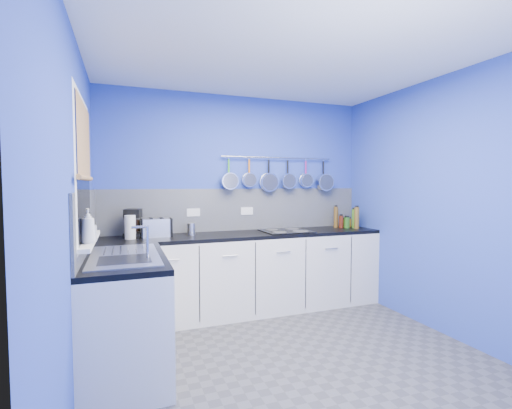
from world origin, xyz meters
TOP-DOWN VIEW (x-y plane):
  - floor at (0.00, 0.00)m, footprint 3.20×3.00m
  - ceiling at (0.00, 0.00)m, footprint 3.20×3.00m
  - wall_back at (0.00, 1.51)m, footprint 3.20×0.02m
  - wall_front at (0.00, -1.51)m, footprint 3.20×0.02m
  - wall_left at (-1.61, 0.00)m, footprint 0.02×3.00m
  - wall_right at (1.61, 0.00)m, footprint 0.02×3.00m
  - backsplash_back at (0.00, 1.49)m, footprint 3.20×0.02m
  - backsplash_left at (-1.59, 0.60)m, footprint 0.02×1.80m
  - cabinet_run_back at (0.00, 1.20)m, footprint 3.20×0.60m
  - worktop_back at (0.00, 1.20)m, footprint 3.20×0.60m
  - cabinet_run_left at (-1.30, 0.30)m, footprint 0.60×1.20m
  - worktop_left at (-1.30, 0.30)m, footprint 0.60×1.20m
  - window_frame at (-1.58, 0.30)m, footprint 0.01×1.00m
  - window_glass at (-1.57, 0.30)m, footprint 0.01×0.90m
  - bamboo_blind at (-1.56, 0.30)m, footprint 0.01×0.90m
  - window_sill at (-1.55, 0.30)m, footprint 0.10×0.98m
  - sink_unit at (-1.30, 0.30)m, footprint 0.50×0.95m
  - mixer_tap at (-1.14, 0.12)m, footprint 0.12×0.08m
  - socket_left at (-0.55, 1.48)m, footprint 0.15×0.01m
  - socket_right at (0.10, 1.48)m, footprint 0.15×0.01m
  - pot_rail at (0.50, 1.45)m, footprint 1.45×0.02m
  - soap_bottle_a at (-1.53, 0.05)m, footprint 0.10×0.11m
  - soap_bottle_b at (-1.53, 0.15)m, footprint 0.10×0.10m
  - paper_towel at (-1.24, 1.19)m, footprint 0.12×0.12m
  - coffee_maker at (-1.21, 1.28)m, footprint 0.21×0.22m
  - toaster at (-0.98, 1.27)m, footprint 0.31×0.20m
  - canister at (-0.61, 1.29)m, footprint 0.10×0.10m
  - hob at (0.48, 1.17)m, footprint 0.54×0.48m
  - pan_0 at (-0.13, 1.44)m, footprint 0.20×0.10m
  - pan_1 at (0.12, 1.44)m, footprint 0.17×0.06m
  - pan_2 at (0.37, 1.44)m, footprint 0.23×0.07m
  - pan_3 at (0.63, 1.44)m, footprint 0.19×0.08m
  - pan_4 at (0.88, 1.44)m, footprint 0.18×0.07m
  - pan_5 at (1.14, 1.44)m, footprint 0.22×0.11m
  - condiment_0 at (1.46, 1.32)m, footprint 0.06×0.06m
  - condiment_1 at (1.35, 1.31)m, footprint 0.07×0.07m
  - condiment_2 at (1.25, 1.32)m, footprint 0.06×0.06m
  - condiment_3 at (1.46, 1.22)m, footprint 0.06×0.06m
  - condiment_4 at (1.35, 1.22)m, footprint 0.07×0.07m
  - condiment_5 at (1.28, 1.24)m, footprint 0.06×0.06m
  - condiment_6 at (1.43, 1.13)m, footprint 0.06×0.06m

SIDE VIEW (x-z plane):
  - floor at x=0.00m, z-range -0.02..0.00m
  - cabinet_run_back at x=0.00m, z-range 0.00..0.86m
  - cabinet_run_left at x=-1.30m, z-range 0.00..0.86m
  - worktop_back at x=0.00m, z-range 0.86..0.90m
  - worktop_left at x=-1.30m, z-range 0.86..0.90m
  - sink_unit at x=-1.30m, z-range 0.90..0.91m
  - hob at x=0.48m, z-range 0.90..0.91m
  - condiment_1 at x=1.35m, z-range 0.90..1.00m
  - condiment_0 at x=1.46m, z-range 0.90..1.01m
  - canister at x=-0.61m, z-range 0.90..1.03m
  - condiment_4 at x=1.35m, z-range 0.90..1.04m
  - condiment_5 at x=1.28m, z-range 0.90..1.06m
  - toaster at x=-0.98m, z-range 0.90..1.09m
  - condiment_3 at x=1.46m, z-range 0.90..1.13m
  - paper_towel at x=-1.24m, z-range 0.90..1.14m
  - mixer_tap at x=-1.14m, z-range 0.90..1.16m
  - condiment_2 at x=1.25m, z-range 0.90..1.17m
  - condiment_6 at x=1.43m, z-range 0.90..1.17m
  - window_sill at x=-1.55m, z-range 1.02..1.05m
  - coffee_maker at x=-1.21m, z-range 0.90..1.20m
  - socket_left at x=-0.55m, z-range 1.09..1.18m
  - socket_right at x=0.10m, z-range 1.09..1.18m
  - soap_bottle_b at x=-1.53m, z-range 1.05..1.22m
  - backsplash_back at x=0.00m, z-range 0.90..1.40m
  - backsplash_left at x=-1.59m, z-range 0.90..1.40m
  - soap_bottle_a at x=-1.53m, z-range 1.05..1.29m
  - wall_back at x=0.00m, z-range 0.00..2.50m
  - wall_front at x=0.00m, z-range 0.00..2.50m
  - wall_left at x=-1.61m, z-range 0.00..2.50m
  - wall_right at x=1.61m, z-range 0.00..2.50m
  - window_glass at x=-1.57m, z-range 1.05..2.05m
  - window_frame at x=-1.58m, z-range 1.00..2.10m
  - pan_2 at x=0.37m, z-range 1.36..1.78m
  - pan_5 at x=1.14m, z-range 1.37..1.78m
  - pan_0 at x=-0.13m, z-range 1.39..1.78m
  - pan_3 at x=0.63m, z-range 1.40..1.78m
  - pan_4 at x=0.88m, z-range 1.41..1.78m
  - pan_1 at x=0.12m, z-range 1.42..1.78m
  - bamboo_blind at x=-1.56m, z-range 1.50..2.05m
  - pot_rail at x=0.50m, z-range 1.77..1.79m
  - ceiling at x=0.00m, z-range 2.50..2.52m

